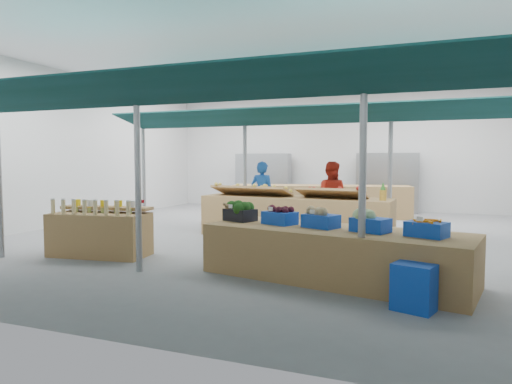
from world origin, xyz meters
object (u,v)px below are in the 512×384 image
(crate_stack, at_px, (414,287))
(veg_counter, at_px, (334,254))
(vendor_left, at_px, (262,195))
(bottle_shelf, at_px, (101,232))
(vendor_right, at_px, (331,197))
(fruit_counter, at_px, (295,217))

(crate_stack, bearing_deg, veg_counter, 137.03)
(crate_stack, bearing_deg, vendor_left, 125.25)
(bottle_shelf, relative_size, vendor_right, 1.08)
(vendor_left, bearing_deg, bottle_shelf, 72.23)
(bottle_shelf, relative_size, fruit_counter, 0.43)
(bottle_shelf, distance_m, fruit_counter, 4.28)
(fruit_counter, relative_size, crate_stack, 7.80)
(veg_counter, bearing_deg, vendor_right, 113.64)
(bottle_shelf, bearing_deg, veg_counter, -9.50)
(vendor_right, bearing_deg, vendor_left, 3.24)
(veg_counter, xyz_separation_m, crate_stack, (1.16, -1.08, -0.10))
(bottle_shelf, xyz_separation_m, crate_stack, (5.57, -1.26, -0.16))
(fruit_counter, xyz_separation_m, vendor_right, (0.60, 1.10, 0.41))
(vendor_left, bearing_deg, fruit_counter, 140.73)
(bottle_shelf, xyz_separation_m, vendor_right, (3.45, 4.29, 0.44))
(veg_counter, height_order, crate_stack, veg_counter)
(vendor_left, xyz_separation_m, vendor_right, (1.80, 0.00, 0.00))
(bottle_shelf, distance_m, vendor_right, 5.52)
(fruit_counter, distance_m, vendor_left, 1.68)
(veg_counter, distance_m, vendor_left, 5.28)
(fruit_counter, bearing_deg, bottle_shelf, -128.49)
(bottle_shelf, distance_m, crate_stack, 5.72)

